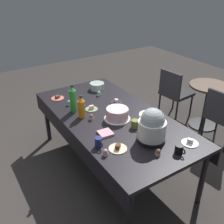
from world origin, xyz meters
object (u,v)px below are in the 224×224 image
glass_salad_bowl (97,86)px  cupcake_vanilla (106,153)px  slow_cooker (152,126)px  soda_bottle_lime_soda (73,99)px  maroon_chair_right (223,114)px  dessert_plate_sage (92,108)px  soda_bottle_orange_juice (81,107)px  dessert_plate_coral (58,98)px  potluck_table (112,120)px  maroon_chair_left (174,91)px  cupcake_rose (158,152)px  dessert_plate_charcoal (116,102)px  cupcake_cocoa (81,104)px  dessert_plate_cream (118,148)px  coffee_mug_olive (135,124)px  round_cafe_table (207,98)px  frosted_layer_cake (117,114)px  ceramic_snack_bowl (149,117)px  cupcake_lemon (99,94)px  coffee_mug_navy (99,142)px  dessert_plate_white (190,142)px  cupcake_mint (91,117)px  cupcake_berry (69,103)px  coffee_mug_black (179,149)px

glass_salad_bowl → cupcake_vanilla: (1.36, -0.69, -0.02)m
slow_cooker → soda_bottle_lime_soda: 1.05m
maroon_chair_right → dessert_plate_sage: bearing=-111.6°
dessert_plate_sage → soda_bottle_orange_juice: (0.10, -0.18, 0.11)m
dessert_plate_coral → potluck_table: bearing=24.6°
potluck_table → soda_bottle_lime_soda: 0.52m
potluck_table → cupcake_vanilla: cupcake_vanilla is taller
maroon_chair_left → cupcake_rose: bearing=-49.3°
dessert_plate_charcoal → cupcake_rose: 1.14m
slow_cooker → cupcake_cocoa: (-1.04, -0.25, -0.13)m
potluck_table → dessert_plate_charcoal: size_ratio=13.81×
dessert_plate_sage → maroon_chair_left: (-0.27, 1.71, -0.27)m
dessert_plate_cream → soda_bottle_orange_juice: bearing=-179.4°
coffee_mug_olive → dessert_plate_charcoal: bearing=165.4°
round_cafe_table → slow_cooker: bearing=-68.6°
frosted_layer_cake → cupcake_vanilla: frosted_layer_cake is taller
slow_cooker → cupcake_cocoa: 1.08m
ceramic_snack_bowl → cupcake_lemon: 0.89m
dessert_plate_coral → coffee_mug_navy: (1.23, -0.07, 0.04)m
dessert_plate_white → cupcake_lemon: cupcake_lemon is taller
cupcake_lemon → coffee_mug_olive: coffee_mug_olive is taller
slow_cooker → dessert_plate_cream: 0.39m
dessert_plate_charcoal → cupcake_mint: bearing=-66.8°
dessert_plate_cream → cupcake_mint: cupcake_mint is taller
maroon_chair_right → coffee_mug_navy: bearing=-89.0°
cupcake_cocoa → coffee_mug_olive: 0.80m
cupcake_rose → cupcake_lemon: same height
frosted_layer_cake → coffee_mug_navy: frosted_layer_cake is taller
cupcake_vanilla → soda_bottle_lime_soda: bearing=172.7°
cupcake_vanilla → soda_bottle_orange_juice: size_ratio=0.25×
cupcake_rose → soda_bottle_lime_soda: 1.23m
soda_bottle_orange_juice → maroon_chair_right: (0.57, 1.89, -0.38)m
potluck_table → cupcake_rose: (0.85, -0.04, 0.09)m
soda_bottle_orange_juice → coffee_mug_olive: (0.52, 0.38, -0.08)m
dessert_plate_cream → maroon_chair_left: (-1.12, 1.88, -0.27)m
potluck_table → maroon_chair_left: bearing=109.0°
cupcake_berry → soda_bottle_orange_juice: size_ratio=0.25×
cupcake_cocoa → round_cafe_table: bearing=80.0°
dessert_plate_white → ceramic_snack_bowl: bearing=-175.0°
dessert_plate_white → soda_bottle_lime_soda: size_ratio=0.49×
ceramic_snack_bowl → cupcake_berry: size_ratio=3.42×
cupcake_mint → cupcake_lemon: same height
frosted_layer_cake → cupcake_rose: 0.75m
cupcake_vanilla → maroon_chair_right: bearing=95.3°
soda_bottle_orange_juice → coffee_mug_black: bearing=22.4°
soda_bottle_lime_soda → dessert_plate_cream: bearing=1.8°
cupcake_berry → round_cafe_table: cupcake_berry is taller
ceramic_snack_bowl → cupcake_rose: 0.64m
cupcake_vanilla → dessert_plate_white: bearing=70.2°
frosted_layer_cake → maroon_chair_right: (0.31, 1.57, -0.33)m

